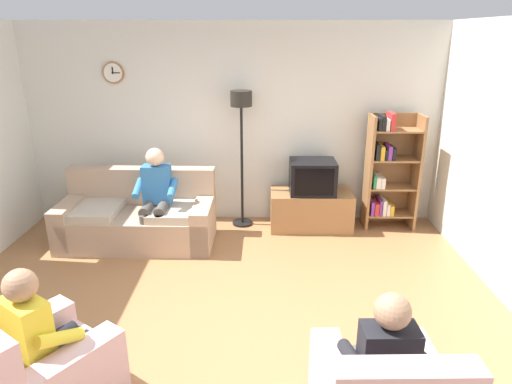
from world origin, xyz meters
name	(u,v)px	position (x,y,z in m)	size (l,w,h in m)	color
ground_plane	(219,326)	(0.00, 0.00, 0.00)	(12.00, 12.00, 0.00)	#9E6B42
back_wall_assembly	(233,125)	(0.00, 2.66, 1.35)	(6.20, 0.17, 2.70)	silver
couch	(138,219)	(-1.18, 1.77, 0.31)	(1.91, 0.90, 0.90)	tan
tv_stand	(311,210)	(1.07, 2.25, 0.26)	(1.10, 0.56, 0.52)	olive
tv	(312,177)	(1.07, 2.23, 0.74)	(0.60, 0.49, 0.44)	black
bookshelf	(388,171)	(2.09, 2.32, 0.80)	(0.68, 0.36, 1.58)	olive
floor_lamp	(241,122)	(0.12, 2.35, 1.45)	(0.28, 0.28, 1.85)	black
armchair_near_window	(38,376)	(-1.16, -0.98, 0.29)	(1.16, 1.18, 0.90)	beige
person_on_couch	(156,193)	(-0.90, 1.66, 0.70)	(0.51, 0.54, 1.24)	#3372B2
person_in_left_armchair	(42,331)	(-1.11, -0.91, 0.60)	(0.61, 0.64, 1.12)	yellow
person_in_right_armchair	(382,358)	(1.15, -1.15, 0.60)	(0.52, 0.54, 1.12)	black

